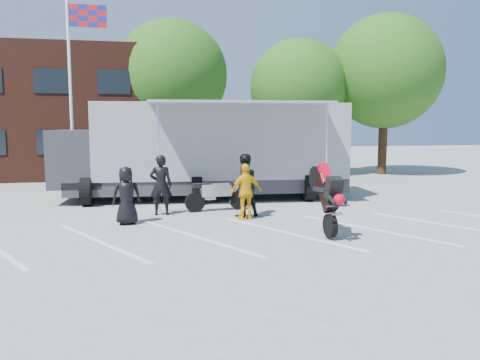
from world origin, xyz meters
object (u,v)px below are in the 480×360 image
object	(u,v)px
tree_right	(385,72)
tree_mid	(298,88)
flagpole	(76,71)
spectator_hivis	(246,192)
transporter_truck	(209,198)
spectator_leather_b	(161,185)
spectator_leather_a	(127,196)
stunt_bike_rider	(319,233)
parked_motorcycle	(217,211)
spectator_leather_c	(244,185)
tree_left	(172,76)

from	to	relation	value
tree_right	tree_mid	bearing A→B (deg)	174.29
flagpole	spectator_hivis	distance (m)	9.96
transporter_truck	spectator_leather_b	distance (m)	3.74
spectator_leather_a	spectator_hivis	world-z (taller)	spectator_hivis
stunt_bike_rider	spectator_leather_b	distance (m)	5.34
flagpole	tree_mid	size ratio (longest dim) A/B	1.04
flagpole	spectator_leather_b	world-z (taller)	flagpole
tree_right	stunt_bike_rider	distance (m)	17.38
tree_right	spectator_hivis	world-z (taller)	tree_right
stunt_bike_rider	spectator_leather_a	distance (m)	5.52
spectator_leather_a	spectator_leather_b	world-z (taller)	spectator_leather_b
tree_right	parked_motorcycle	size ratio (longest dim) A/B	4.09
tree_right	spectator_hivis	distance (m)	16.37
spectator_leather_b	tree_mid	bearing A→B (deg)	-120.69
spectator_leather_b	stunt_bike_rider	bearing A→B (deg)	145.78
transporter_truck	flagpole	bearing A→B (deg)	155.74
stunt_bike_rider	spectator_leather_c	world-z (taller)	spectator_leather_c
tree_mid	transporter_truck	world-z (taller)	tree_mid
tree_right	stunt_bike_rider	bearing A→B (deg)	-123.42
tree_mid	parked_motorcycle	bearing A→B (deg)	-120.67
spectator_leather_b	spectator_leather_c	bearing A→B (deg)	169.37
tree_mid	spectator_leather_a	xyz separation A→B (m)	(-9.03, -12.01, -4.11)
parked_motorcycle	spectator_leather_b	world-z (taller)	spectator_leather_b
tree_left	spectator_leather_b	world-z (taller)	tree_left
spectator_hivis	spectator_leather_c	bearing A→B (deg)	-105.13
stunt_bike_rider	spectator_hivis	size ratio (longest dim) A/B	1.17
transporter_truck	spectator_leather_a	distance (m)	5.28
flagpole	tree_left	distance (m)	7.37
stunt_bike_rider	tree_mid	bearing A→B (deg)	70.75
parked_motorcycle	stunt_bike_rider	world-z (taller)	stunt_bike_rider
spectator_leather_a	spectator_hivis	xyz separation A→B (m)	(3.50, 0.02, 0.02)
spectator_leather_c	spectator_leather_b	bearing A→B (deg)	-29.89
transporter_truck	spectator_leather_b	world-z (taller)	spectator_leather_b
tree_left	spectator_leather_b	bearing A→B (deg)	-94.96
transporter_truck	stunt_bike_rider	distance (m)	6.78
tree_right	transporter_truck	xyz separation A→B (m)	(-11.10, -7.20, -5.88)
stunt_bike_rider	spectator_leather_c	size ratio (longest dim) A/B	1.02
spectator_leather_b	spectator_hivis	distance (m)	2.79
tree_left	parked_motorcycle	size ratio (longest dim) A/B	3.88
spectator_leather_b	flagpole	bearing A→B (deg)	-54.78
flagpole	spectator_leather_b	xyz separation A→B (m)	(3.22, -5.76, -4.09)
tree_right	tree_left	bearing A→B (deg)	172.87
spectator_leather_b	parked_motorcycle	bearing A→B (deg)	-162.75
tree_left	spectator_leather_c	bearing A→B (deg)	-83.17
flagpole	stunt_bike_rider	bearing A→B (deg)	-51.69
spectator_hivis	stunt_bike_rider	bearing A→B (deg)	112.75
tree_left	parked_motorcycle	world-z (taller)	tree_left
tree_left	transporter_truck	xyz separation A→B (m)	(0.90, -8.70, -5.57)
spectator_leather_a	spectator_leather_b	distance (m)	1.61
flagpole	tree_mid	xyz separation A→B (m)	(11.24, 5.00, -0.11)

